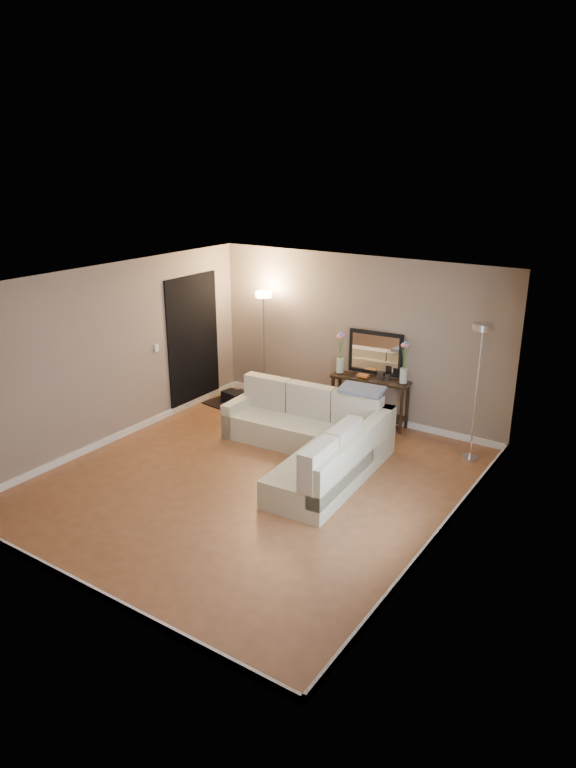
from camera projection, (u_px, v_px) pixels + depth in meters
The scene contains 23 objects.
floor at pixel (254, 481), 8.35m from camera, with size 5.00×5.50×0.01m, color #945A35.
ceiling at pixel (250, 281), 7.49m from camera, with size 5.00×5.50×0.01m, color white.
wall_back at pixel (357, 338), 10.09m from camera, with size 5.00×0.02×2.60m, color gray.
wall_front at pixel (69, 472), 5.75m from camera, with size 5.00×0.02×2.60m, color gray.
wall_left at pixel (112, 354), 9.23m from camera, with size 0.02×5.50×2.60m, color gray.
wall_right at pixel (448, 431), 6.61m from camera, with size 0.02×5.50×2.60m, color gray.
baseboard_back at pixel (353, 412), 10.49m from camera, with size 5.00×0.03×0.10m, color white.
baseboard_front at pixel (86, 587), 6.18m from camera, with size 5.00×0.03×0.10m, color white.
baseboard_left at pixel (121, 434), 9.63m from camera, with size 0.03×5.50×0.10m, color white.
baseboard_right at pixel (436, 535), 7.04m from camera, with size 0.03×5.50×0.10m, color white.
doorway at pixel (193, 342), 10.62m from camera, with size 0.02×1.20×2.20m, color black.
switch_plate at pixel (156, 348), 9.92m from camera, with size 0.02×0.08×0.12m, color white.
sectional_sofa at pixel (314, 438), 8.85m from camera, with size 2.57×2.37×0.86m.
throw_blanket at pixel (362, 389), 8.95m from camera, with size 0.61×0.35×0.05m, color slate.
console_table at pixel (365, 398), 10.04m from camera, with size 1.26×0.43×0.76m.
leaning_mirror at pixel (376, 353), 9.90m from camera, with size 0.88×0.11×0.68m.
table_decor at pixel (370, 376), 9.84m from camera, with size 0.53×0.13×0.12m.
flower_vase_left at pixel (340, 356), 10.03m from camera, with size 0.15×0.12×0.65m.
flower_vase_right at pixel (404, 365), 9.55m from camera, with size 0.15×0.12×0.65m.
floor_lamp_lit at pixel (264, 325), 10.69m from camera, with size 0.31×0.31×1.90m.
floor_lamp_unlit at pixel (479, 365), 8.51m from camera, with size 0.35×0.35×1.94m.
charcoal_rug at pixel (246, 404), 10.94m from camera, with size 1.24×0.93×0.02m, color black.
black_bag at pixel (233, 398), 10.96m from camera, with size 0.35×0.25×0.23m, color black.
Camera 1 is at (4.50, -5.98, 3.95)m, focal length 30.00 mm.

